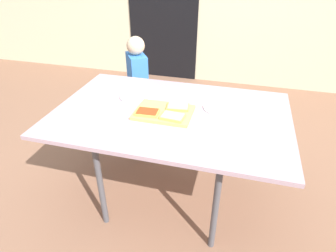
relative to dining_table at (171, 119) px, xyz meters
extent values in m
plane|color=brown|center=(0.00, 0.00, -0.64)|extent=(16.00, 16.00, 0.00)
cube|color=#AD919C|center=(0.00, 0.00, 0.03)|extent=(1.41, 0.92, 0.03)
cylinder|color=#4C4C51|center=(-0.35, -0.35, -0.31)|extent=(0.04, 0.04, 0.66)
cylinder|color=#4C4C51|center=(0.35, -0.35, -0.31)|extent=(0.04, 0.04, 0.66)
cylinder|color=#4C4C51|center=(-0.35, 0.35, -0.31)|extent=(0.04, 0.04, 0.66)
cylinder|color=#4C4C51|center=(0.35, 0.35, -0.31)|extent=(0.04, 0.04, 0.66)
cube|color=tan|center=(-0.04, -0.03, 0.06)|extent=(0.34, 0.25, 0.02)
cube|color=gold|center=(0.04, -0.10, 0.07)|extent=(0.14, 0.11, 0.01)
cube|color=beige|center=(0.04, -0.10, 0.08)|extent=(0.13, 0.10, 0.00)
cube|color=gold|center=(0.04, 0.03, 0.07)|extent=(0.14, 0.11, 0.01)
cube|color=beige|center=(0.04, 0.03, 0.08)|extent=(0.13, 0.10, 0.00)
cube|color=gold|center=(-0.12, -0.09, 0.07)|extent=(0.14, 0.10, 0.01)
cube|color=#C23A16|center=(-0.12, -0.09, 0.08)|extent=(0.12, 0.09, 0.00)
cylinder|color=white|center=(0.29, 0.12, 0.05)|extent=(0.21, 0.21, 0.01)
cylinder|color=white|center=(-0.28, 0.14, 0.05)|extent=(0.21, 0.21, 0.01)
cylinder|color=#493B45|center=(-0.54, 0.81, -0.43)|extent=(0.09, 0.09, 0.41)
cylinder|color=#493B45|center=(-0.46, 0.69, -0.43)|extent=(0.09, 0.09, 0.41)
cube|color=blue|center=(-0.50, 0.75, -0.05)|extent=(0.25, 0.28, 0.36)
sphere|color=#D7B48E|center=(-0.50, 0.75, 0.20)|extent=(0.15, 0.15, 0.15)
camera|label=1|loc=(0.38, -1.47, 0.88)|focal=30.53mm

